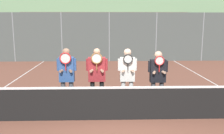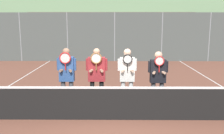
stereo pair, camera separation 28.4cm
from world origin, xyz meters
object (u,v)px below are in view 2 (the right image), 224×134
(player_center_left, at_px, (97,74))
(player_center_right, at_px, (127,74))
(car_center, at_px, (186,44))
(car_left_of_center, at_px, (125,44))
(car_far_left, at_px, (60,44))
(player_leftmost, at_px, (67,74))
(player_rightmost, at_px, (158,75))

(player_center_left, bearing_deg, player_center_right, 0.98)
(car_center, bearing_deg, player_center_right, -113.23)
(car_left_of_center, bearing_deg, player_center_right, -92.13)
(car_far_left, bearing_deg, player_center_left, -72.82)
(player_center_left, relative_size, player_center_right, 1.01)
(car_center, bearing_deg, car_far_left, -179.12)
(player_leftmost, relative_size, player_center_right, 1.01)
(player_leftmost, distance_m, player_center_right, 1.77)
(player_center_left, distance_m, car_left_of_center, 11.83)
(player_center_left, bearing_deg, car_far_left, 107.18)
(player_rightmost, bearing_deg, player_center_left, -179.48)
(car_left_of_center, bearing_deg, player_leftmost, -100.57)
(car_left_of_center, distance_m, car_center, 4.63)
(car_center, bearing_deg, car_left_of_center, -179.33)
(player_leftmost, height_order, car_left_of_center, car_left_of_center)
(player_rightmost, xyz_separation_m, car_center, (4.16, 11.79, -0.13))
(player_rightmost, bearing_deg, car_far_left, 114.88)
(player_center_left, distance_m, player_center_right, 0.89)
(player_center_right, bearing_deg, car_center, 66.77)
(player_center_left, height_order, car_far_left, player_center_left)
(car_far_left, height_order, car_left_of_center, car_left_of_center)
(player_leftmost, bearing_deg, player_center_left, 2.60)
(player_leftmost, xyz_separation_m, player_center_right, (1.76, 0.05, -0.02))
(player_center_left, xyz_separation_m, player_rightmost, (1.80, 0.02, -0.04))
(player_center_right, xyz_separation_m, car_left_of_center, (0.44, 11.74, -0.14))
(car_center, bearing_deg, player_leftmost, -119.95)
(player_rightmost, relative_size, car_left_of_center, 0.44)
(player_leftmost, bearing_deg, player_rightmost, 1.20)
(player_leftmost, distance_m, player_rightmost, 2.67)
(car_far_left, bearing_deg, player_leftmost, -76.86)
(car_far_left, bearing_deg, player_center_right, -68.89)
(player_center_left, xyz_separation_m, car_left_of_center, (1.33, 11.76, -0.15))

